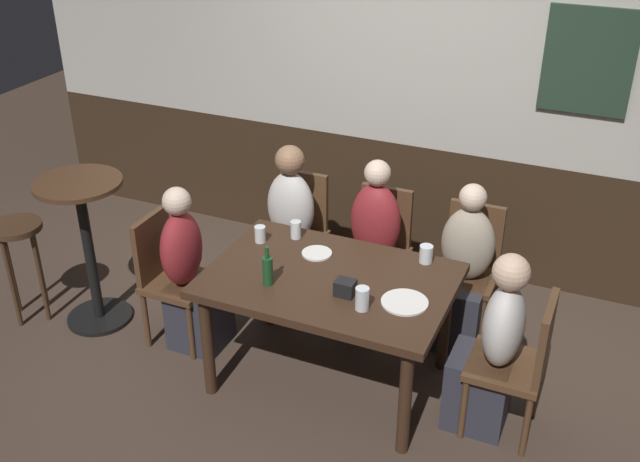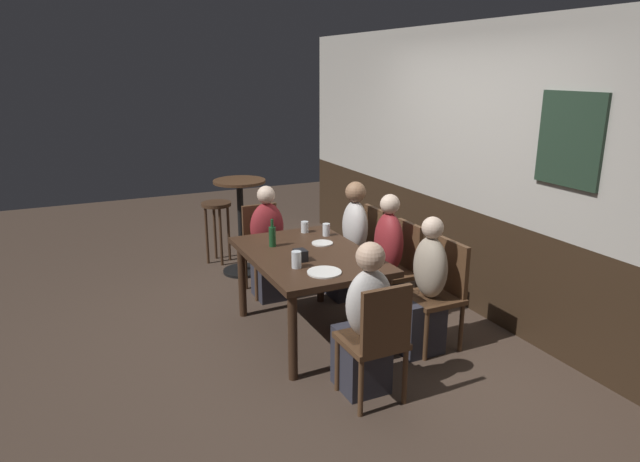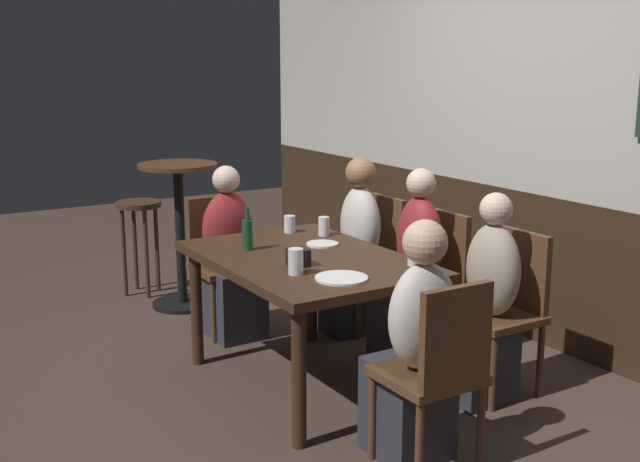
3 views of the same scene
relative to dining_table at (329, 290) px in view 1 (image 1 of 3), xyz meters
The scene contains 23 objects.
ground_plane 0.65m from the dining_table, ahead, with size 12.00×12.00×0.00m, color #423328.
wall_back 1.77m from the dining_table, 89.74° to the left, with size 6.40×0.13×2.60m.
dining_table is the anchor object (origin of this frame).
chair_right_far 1.10m from the dining_table, 55.18° to the left, with size 0.40×0.40×0.88m.
chair_head_east 1.13m from the dining_table, ahead, with size 0.40×0.40×0.88m.
chair_head_west 1.13m from the dining_table, behind, with size 0.40×0.40×0.88m.
chair_mid_far 0.90m from the dining_table, 90.00° to the left, with size 0.40×0.40×0.88m.
chair_left_far 1.10m from the dining_table, 124.82° to the left, with size 0.40×0.40×0.88m.
person_right_far 0.97m from the dining_table, 49.54° to the left, with size 0.34×0.37×1.11m.
person_head_east 0.97m from the dining_table, ahead, with size 0.37×0.34×1.12m.
person_head_west 0.97m from the dining_table, behind, with size 0.37×0.34×1.11m.
person_mid_far 0.75m from the dining_table, 90.00° to the left, with size 0.34×0.37×1.16m.
person_left_far 0.97m from the dining_table, 130.36° to the left, with size 0.34×0.37×1.16m.
pint_glass_pale 0.53m from the dining_table, 137.48° to the left, with size 0.07×0.07×0.11m.
tumbler_short 0.39m from the dining_table, 38.44° to the right, with size 0.08×0.08×0.13m.
pint_glass_amber 0.61m from the dining_table, 40.20° to the left, with size 0.08×0.08×0.11m.
tumbler_water 0.61m from the dining_table, 159.30° to the left, with size 0.07×0.07×0.10m.
beer_bottle_green 0.40m from the dining_table, 144.47° to the right, with size 0.06×0.06×0.24m.
plate_white_large 0.49m from the dining_table, ahead, with size 0.26×0.26×0.01m, color white.
plate_white_small 0.29m from the dining_table, 129.42° to the left, with size 0.18×0.18×0.01m, color white.
condiment_caddy 0.24m from the dining_table, 41.80° to the right, with size 0.11×0.09×0.09m, color black.
side_bar_table 1.71m from the dining_table, behind, with size 0.56×0.56×1.05m.
bar_stool 2.17m from the dining_table, behind, with size 0.34×0.34×0.72m.
Camera 1 is at (1.42, -3.37, 3.03)m, focal length 42.17 mm.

